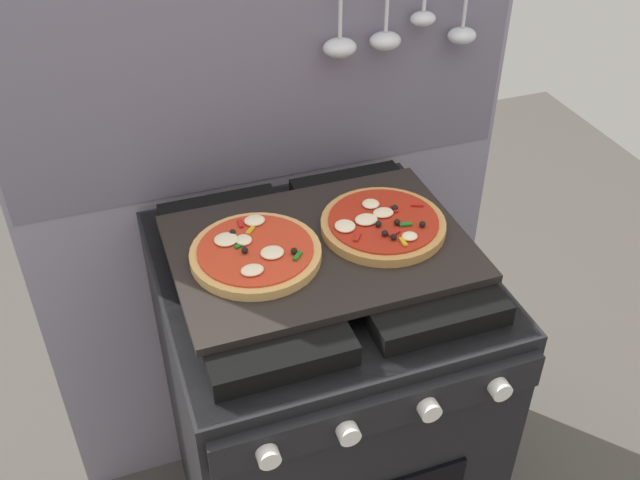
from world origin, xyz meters
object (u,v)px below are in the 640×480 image
object	(u,v)px
pizza_right	(383,224)
baking_tray	(320,248)
stove	(320,412)
pizza_left	(256,254)

from	to	relation	value
pizza_right	baking_tray	bearing A→B (deg)	-177.56
stove	pizza_left	world-z (taller)	pizza_left
baking_tray	pizza_right	xyz separation A→B (m)	(0.13, 0.01, 0.02)
pizza_left	pizza_right	xyz separation A→B (m)	(0.25, 0.01, 0.00)
pizza_left	pizza_right	size ratio (longest dim) A/B	1.00
pizza_left	stove	bearing A→B (deg)	-0.08
stove	pizza_left	xyz separation A→B (m)	(-0.12, 0.00, 0.48)
stove	pizza_right	bearing A→B (deg)	3.18
pizza_left	pizza_right	bearing A→B (deg)	1.58
baking_tray	pizza_right	world-z (taller)	pizza_right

